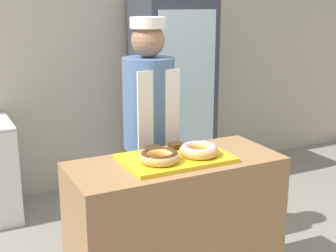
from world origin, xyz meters
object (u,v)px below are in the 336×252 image
object	(u,v)px
serving_tray	(176,158)
donut_chocolate_glaze	(159,156)
brownie_back_left	(154,149)
brownie_back_right	(176,146)
baker_person	(149,135)
beverage_fridge	(173,92)
donut_light_glaze	(199,150)

from	to	relation	value
serving_tray	donut_chocolate_glaze	world-z (taller)	donut_chocolate_glaze
brownie_back_left	brownie_back_right	distance (m)	0.15
serving_tray	brownie_back_right	distance (m)	0.15
brownie_back_right	baker_person	size ratio (longest dim) A/B	0.05
donut_chocolate_glaze	brownie_back_left	world-z (taller)	donut_chocolate_glaze
brownie_back_left	beverage_fridge	world-z (taller)	beverage_fridge
donut_light_glaze	brownie_back_left	world-z (taller)	donut_light_glaze
brownie_back_left	brownie_back_right	xyz separation A→B (m)	(0.15, 0.00, 0.00)
brownie_back_left	beverage_fridge	bearing A→B (deg)	59.43
brownie_back_right	beverage_fridge	size ratio (longest dim) A/B	0.04
donut_chocolate_glaze	baker_person	world-z (taller)	baker_person
serving_tray	brownie_back_left	bearing A→B (deg)	119.18
donut_light_glaze	donut_chocolate_glaze	bearing A→B (deg)	180.00
serving_tray	beverage_fridge	bearing A→B (deg)	63.23
baker_person	beverage_fridge	world-z (taller)	beverage_fridge
donut_chocolate_glaze	brownie_back_right	size ratio (longest dim) A/B	2.80
baker_person	beverage_fridge	distance (m)	1.42
donut_chocolate_glaze	beverage_fridge	size ratio (longest dim) A/B	0.12
donut_light_glaze	brownie_back_right	xyz separation A→B (m)	(-0.05, 0.18, -0.02)
serving_tray	brownie_back_left	size ratio (longest dim) A/B	7.53
donut_chocolate_glaze	brownie_back_left	xyz separation A→B (m)	(0.05, 0.18, -0.02)
serving_tray	donut_chocolate_glaze	size ratio (longest dim) A/B	2.69
serving_tray	baker_person	distance (m)	0.59
beverage_fridge	serving_tray	bearing A→B (deg)	-116.77
serving_tray	brownie_back_right	xyz separation A→B (m)	(0.07, 0.13, 0.03)
brownie_back_left	beverage_fridge	size ratio (longest dim) A/B	0.04
serving_tray	donut_light_glaze	size ratio (longest dim) A/B	2.69
serving_tray	baker_person	xyz separation A→B (m)	(0.10, 0.58, -0.03)
brownie_back_left	serving_tray	bearing A→B (deg)	-60.82
serving_tray	beverage_fridge	distance (m)	1.97
brownie_back_right	beverage_fridge	distance (m)	1.82
baker_person	beverage_fridge	xyz separation A→B (m)	(0.79, 1.18, 0.03)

